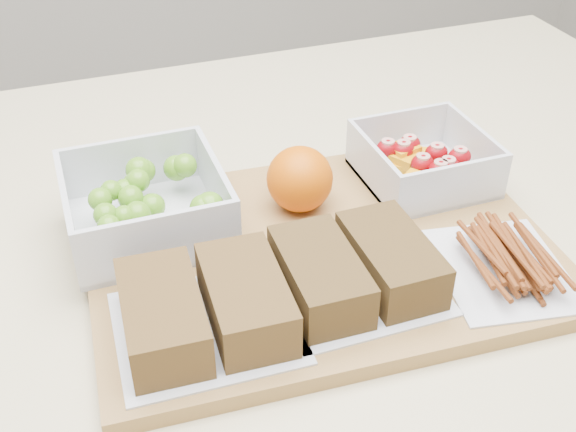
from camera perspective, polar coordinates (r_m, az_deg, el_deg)
name	(u,v)px	position (r m, az deg, el deg)	size (l,w,h in m)	color
cutting_board	(320,253)	(0.67, 2.57, -2.94)	(0.42, 0.30, 0.02)	#9D7641
grape_container	(148,204)	(0.69, -10.98, 0.90)	(0.14, 0.14, 0.06)	silver
fruit_container	(423,163)	(0.76, 10.64, 4.12)	(0.12, 0.12, 0.05)	silver
orange	(300,179)	(0.70, 0.93, 2.94)	(0.06, 0.06, 0.06)	#DA5B05
sandwich_bag_left	(205,309)	(0.57, -6.58, -7.28)	(0.15, 0.13, 0.04)	silver
sandwich_bag_center	(356,269)	(0.61, 5.38, -4.18)	(0.14, 0.12, 0.04)	silver
pretzel_bag	(504,257)	(0.66, 16.68, -3.14)	(0.13, 0.15, 0.03)	silver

